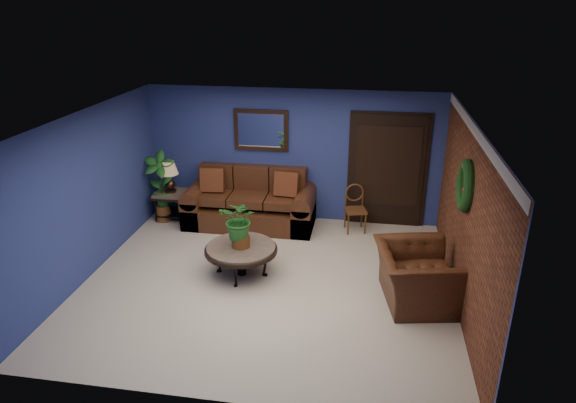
% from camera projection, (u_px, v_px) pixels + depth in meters
% --- Properties ---
extents(floor, '(5.50, 5.50, 0.00)m').
position_uv_depth(floor, '(268.00, 282.00, 7.79)').
color(floor, beige).
rests_on(floor, ground).
extents(wall_back, '(5.50, 0.04, 2.50)m').
position_uv_depth(wall_back, '(293.00, 156.00, 9.60)').
color(wall_back, navy).
rests_on(wall_back, ground).
extents(wall_left, '(0.04, 5.00, 2.50)m').
position_uv_depth(wall_left, '(88.00, 195.00, 7.73)').
color(wall_left, navy).
rests_on(wall_left, ground).
extents(wall_right_brick, '(0.04, 5.00, 2.50)m').
position_uv_depth(wall_right_brick, '(466.00, 219.00, 6.90)').
color(wall_right_brick, brown).
rests_on(wall_right_brick, ground).
extents(ceiling, '(5.50, 5.00, 0.02)m').
position_uv_depth(ceiling, '(265.00, 120.00, 6.85)').
color(ceiling, silver).
rests_on(ceiling, wall_back).
extents(crown_molding, '(0.03, 5.00, 0.14)m').
position_uv_depth(crown_molding, '(476.00, 133.00, 6.46)').
color(crown_molding, white).
rests_on(crown_molding, wall_right_brick).
extents(wall_mirror, '(1.02, 0.06, 0.77)m').
position_uv_depth(wall_mirror, '(261.00, 130.00, 9.48)').
color(wall_mirror, '#442918').
rests_on(wall_mirror, wall_back).
extents(closet_door, '(1.44, 0.06, 2.18)m').
position_uv_depth(closet_door, '(387.00, 171.00, 9.39)').
color(closet_door, black).
rests_on(closet_door, wall_back).
extents(wreath, '(0.16, 0.72, 0.72)m').
position_uv_depth(wreath, '(466.00, 186.00, 6.79)').
color(wreath, black).
rests_on(wreath, wall_right_brick).
extents(sofa, '(2.39, 1.03, 1.08)m').
position_uv_depth(sofa, '(251.00, 206.00, 9.68)').
color(sofa, '#4B2615').
rests_on(sofa, ground).
extents(coffee_table, '(1.12, 1.12, 0.48)m').
position_uv_depth(coffee_table, '(241.00, 250.00, 7.85)').
color(coffee_table, '#4A4641').
rests_on(coffee_table, ground).
extents(end_table, '(0.60, 0.60, 0.55)m').
position_uv_depth(end_table, '(171.00, 198.00, 9.85)').
color(end_table, '#4A4641').
rests_on(end_table, ground).
extents(table_lamp, '(0.35, 0.35, 0.59)m').
position_uv_depth(table_lamp, '(169.00, 173.00, 9.66)').
color(table_lamp, '#442918').
rests_on(table_lamp, end_table).
extents(side_chair, '(0.45, 0.45, 0.86)m').
position_uv_depth(side_chair, '(355.00, 205.00, 9.35)').
color(side_chair, brown).
rests_on(side_chair, ground).
extents(armchair, '(1.26, 1.38, 0.79)m').
position_uv_depth(armchair, '(416.00, 276.00, 7.18)').
color(armchair, '#4B2615').
rests_on(armchair, ground).
extents(coffee_plant, '(0.65, 0.59, 0.76)m').
position_uv_depth(coffee_plant, '(240.00, 221.00, 7.67)').
color(coffee_plant, brown).
rests_on(coffee_plant, coffee_table).
extents(floor_plant, '(0.37, 0.31, 0.76)m').
position_uv_depth(floor_plant, '(426.00, 254.00, 7.79)').
color(floor_plant, brown).
rests_on(floor_plant, ground).
extents(tall_plant, '(0.62, 0.44, 1.36)m').
position_uv_depth(tall_plant, '(160.00, 184.00, 9.67)').
color(tall_plant, brown).
rests_on(tall_plant, ground).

